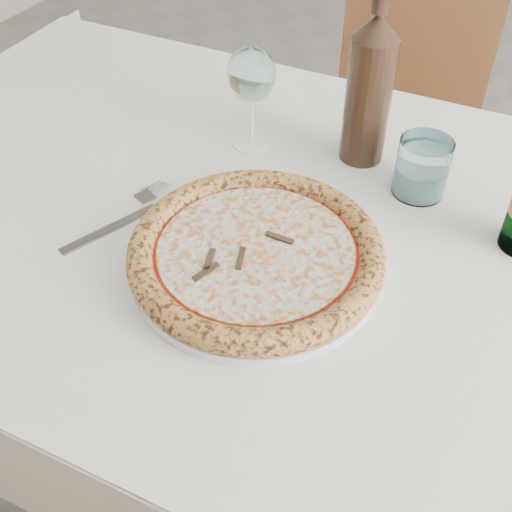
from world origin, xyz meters
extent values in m
cube|color=slate|center=(0.00, 0.00, -0.01)|extent=(5.00, 6.00, 0.02)
cube|color=brown|center=(-0.17, -0.10, 0.73)|extent=(1.48, 0.91, 0.04)
cube|color=silver|center=(-0.17, -0.10, 0.75)|extent=(1.55, 0.98, 0.01)
cube|color=silver|center=(-0.17, 0.34, 0.64)|extent=(1.49, 0.01, 0.22)
cylinder|color=brown|center=(-0.82, 0.25, 0.35)|extent=(0.06, 0.06, 0.71)
cube|color=brown|center=(-0.22, 0.64, 0.45)|extent=(0.47, 0.47, 0.04)
cube|color=brown|center=(-0.27, 0.81, 0.70)|extent=(0.38, 0.14, 0.46)
cylinder|color=brown|center=(-0.11, 0.85, 0.21)|extent=(0.04, 0.04, 0.43)
cylinder|color=brown|center=(-0.02, 0.53, 0.21)|extent=(0.04, 0.04, 0.43)
cylinder|color=brown|center=(-0.42, 0.76, 0.21)|extent=(0.04, 0.04, 0.43)
cylinder|color=brown|center=(-0.33, 0.44, 0.21)|extent=(0.04, 0.04, 0.43)
cylinder|color=white|center=(-0.17, -0.20, 0.76)|extent=(0.33, 0.33, 0.01)
torus|color=white|center=(-0.17, -0.20, 0.77)|extent=(0.33, 0.33, 0.01)
cylinder|color=tan|center=(-0.17, -0.20, 0.78)|extent=(0.33, 0.33, 0.01)
torus|color=#BB8440|center=(-0.17, -0.20, 0.78)|extent=(0.34, 0.34, 0.04)
cylinder|color=#B7370D|center=(-0.17, -0.20, 0.78)|extent=(0.28, 0.28, 0.00)
cylinder|color=beige|center=(-0.17, -0.20, 0.79)|extent=(0.26, 0.26, 0.00)
cube|color=#322418|center=(-0.13, -0.20, 0.79)|extent=(0.04, 0.01, 0.00)
cube|color=#322418|center=(-0.17, -0.15, 0.79)|extent=(0.01, 0.04, 0.00)
cube|color=#322418|center=(-0.24, -0.20, 0.79)|extent=(0.04, 0.01, 0.00)
cube|color=#322418|center=(-0.17, -0.24, 0.79)|extent=(0.01, 0.04, 0.00)
cube|color=slate|center=(-0.39, -0.24, 0.76)|extent=(0.07, 0.15, 0.00)
cube|color=slate|center=(-0.39, -0.15, 0.76)|extent=(0.03, 0.03, 0.00)
cylinder|color=slate|center=(-0.40, -0.12, 0.76)|extent=(0.00, 0.04, 0.00)
cylinder|color=slate|center=(-0.39, -0.12, 0.76)|extent=(0.00, 0.04, 0.00)
cylinder|color=slate|center=(-0.38, -0.12, 0.76)|extent=(0.00, 0.04, 0.00)
cylinder|color=slate|center=(-0.38, -0.12, 0.76)|extent=(0.00, 0.04, 0.00)
cylinder|color=white|center=(-0.32, 0.05, 0.76)|extent=(0.07, 0.07, 0.00)
cylinder|color=white|center=(-0.32, 0.05, 0.80)|extent=(0.01, 0.01, 0.09)
ellipsoid|color=white|center=(-0.32, 0.05, 0.88)|extent=(0.08, 0.08, 0.09)
cylinder|color=white|center=(-0.03, 0.06, 0.80)|extent=(0.08, 0.08, 0.09)
cylinder|color=#AFD4E6|center=(-0.03, 0.06, 0.78)|extent=(0.07, 0.07, 0.04)
cylinder|color=black|center=(-0.15, 0.11, 0.86)|extent=(0.07, 0.07, 0.20)
cone|color=black|center=(-0.15, 0.11, 0.98)|extent=(0.07, 0.07, 0.04)
camera|label=1|loc=(0.13, -0.74, 1.36)|focal=45.00mm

